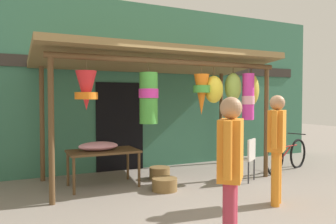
{
  "coord_description": "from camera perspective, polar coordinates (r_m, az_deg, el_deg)",
  "views": [
    {
      "loc": [
        -2.78,
        -4.87,
        1.61
      ],
      "look_at": [
        0.09,
        1.11,
        1.36
      ],
      "focal_mm": 35.01,
      "sensor_mm": 36.0,
      "label": 1
    }
  ],
  "objects": [
    {
      "name": "wicker_basket_spare",
      "position": [
        6.78,
        -1.46,
        -10.56
      ],
      "size": [
        0.42,
        0.42,
        0.24
      ],
      "primitive_type": "cylinder",
      "color": "brown",
      "rests_on": "ground_plane"
    },
    {
      "name": "ground_plane",
      "position": [
        5.84,
        4.01,
        -13.87
      ],
      "size": [
        30.0,
        30.0,
        0.0
      ],
      "primitive_type": "plane",
      "color": "gray"
    },
    {
      "name": "parked_bicycle",
      "position": [
        7.95,
        19.96,
        -7.13
      ],
      "size": [
        1.7,
        0.6,
        0.92
      ],
      "color": "black",
      "rests_on": "ground_plane"
    },
    {
      "name": "vendor_in_orange",
      "position": [
        3.36,
        10.84,
        -8.92
      ],
      "size": [
        0.43,
        0.46,
        1.64
      ],
      "color": "#B23347",
      "rests_on": "ground_plane"
    },
    {
      "name": "wicker_basket_by_table",
      "position": [
        5.93,
        -0.58,
        -12.49
      ],
      "size": [
        0.45,
        0.45,
        0.22
      ],
      "primitive_type": "cylinder",
      "color": "brown",
      "rests_on": "ground_plane"
    },
    {
      "name": "market_stall_canopy",
      "position": [
        6.5,
        -0.29,
        7.13
      ],
      "size": [
        4.75,
        2.13,
        2.57
      ],
      "color": "brown",
      "rests_on": "ground_plane"
    },
    {
      "name": "folding_chair",
      "position": [
        6.71,
        13.48,
        -7.42
      ],
      "size": [
        0.55,
        0.55,
        0.84
      ],
      "color": "beige",
      "rests_on": "ground_plane"
    },
    {
      "name": "display_table",
      "position": [
        6.23,
        -11.22,
        -7.17
      ],
      "size": [
        1.27,
        0.75,
        0.68
      ],
      "color": "brown",
      "rests_on": "ground_plane"
    },
    {
      "name": "customer_foreground",
      "position": [
        5.28,
        18.42,
        -4.67
      ],
      "size": [
        0.49,
        0.42,
        1.68
      ],
      "color": "orange",
      "rests_on": "ground_plane"
    },
    {
      "name": "flower_heap_on_table",
      "position": [
        6.22,
        -11.88,
        -5.8
      ],
      "size": [
        0.73,
        0.51,
        0.16
      ],
      "color": "pink",
      "rests_on": "display_table"
    },
    {
      "name": "shop_facade",
      "position": [
        7.82,
        -4.86,
        4.45
      ],
      "size": [
        10.38,
        0.29,
        3.86
      ],
      "color": "#387056",
      "rests_on": "ground_plane"
    }
  ]
}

